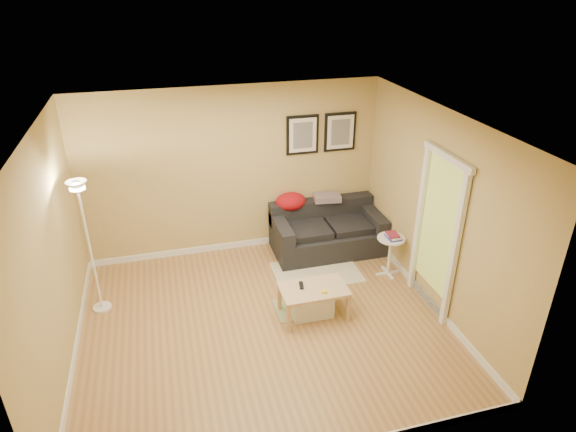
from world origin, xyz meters
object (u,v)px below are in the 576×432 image
at_px(sofa, 328,229).
at_px(floor_lamp, 91,252).
at_px(coffee_table, 313,302).
at_px(storage_bin, 311,303).
at_px(book_stack, 393,236).
at_px(side_table, 389,256).

height_order(sofa, floor_lamp, floor_lamp).
distance_m(sofa, floor_lamp, 3.48).
bearing_deg(coffee_table, storage_bin, 121.15).
bearing_deg(book_stack, floor_lamp, 174.72).
bearing_deg(book_stack, sofa, 124.33).
bearing_deg(coffee_table, book_stack, 40.10).
xyz_separation_m(coffee_table, side_table, (1.36, 0.64, 0.09)).
height_order(coffee_table, floor_lamp, floor_lamp).
distance_m(coffee_table, storage_bin, 0.07).
height_order(sofa, side_table, sofa).
bearing_deg(book_stack, storage_bin, -159.43).
relative_size(book_stack, floor_lamp, 0.12).
height_order(book_stack, floor_lamp, floor_lamp).
bearing_deg(floor_lamp, book_stack, -3.51).
bearing_deg(floor_lamp, storage_bin, -17.21).
bearing_deg(storage_bin, book_stack, 22.34).
distance_m(storage_bin, book_stack, 1.58).
bearing_deg(storage_bin, sofa, 63.50).
xyz_separation_m(coffee_table, storage_bin, (-0.01, 0.05, -0.05)).
relative_size(coffee_table, side_table, 1.39).
relative_size(coffee_table, storage_bin, 1.58).
xyz_separation_m(side_table, floor_lamp, (-4.02, 0.23, 0.56)).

